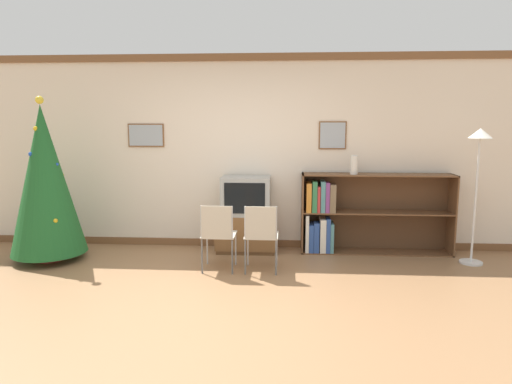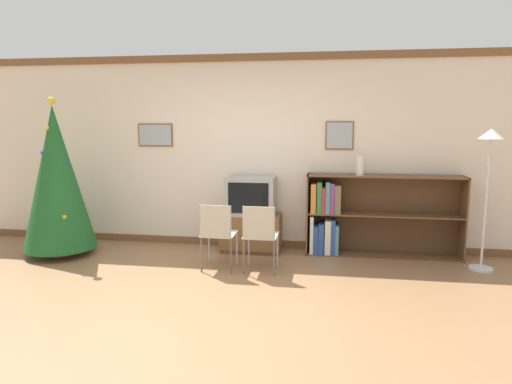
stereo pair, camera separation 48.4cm
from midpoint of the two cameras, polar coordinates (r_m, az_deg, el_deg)
The scene contains 10 objects.
ground_plane at distance 4.61m, azimuth -3.54°, elevation -14.02°, with size 24.00×24.00×0.00m, color #936B47.
wall_back at distance 6.47m, azimuth 0.68°, elevation 4.97°, with size 8.98×0.11×2.70m.
christmas_tree at distance 6.49m, azimuth -21.74°, elevation 1.61°, with size 0.94×0.94×2.10m.
tv_console at distance 6.33m, azimuth 1.57°, elevation -5.11°, with size 0.82×0.45×0.52m.
television at distance 6.23m, azimuth 1.59°, elevation -0.47°, with size 0.66×0.44×0.53m.
folding_chair_left at distance 5.47m, azimuth -2.31°, elevation -5.08°, with size 0.40×0.40×0.82m.
folding_chair_right at distance 5.40m, azimuth 3.07°, elevation -5.28°, with size 0.40×0.40×0.82m.
bookshelf at distance 6.32m, azimuth 14.38°, elevation -3.06°, with size 2.03×0.36×1.09m.
vase at distance 6.16m, azimuth 15.12°, elevation 3.20°, with size 0.10×0.10×0.25m.
standing_lamp at distance 6.13m, azimuth 29.17°, elevation 3.23°, with size 0.28×0.28×1.70m.
Camera 2 is at (1.18, -4.11, 1.79)m, focal length 32.00 mm.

